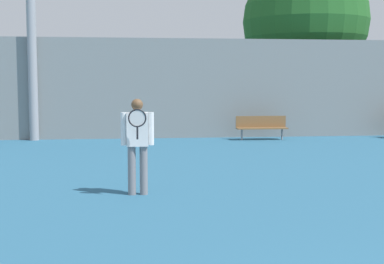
% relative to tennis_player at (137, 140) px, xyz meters
% --- Properties ---
extents(tennis_player, '(0.58, 0.40, 1.70)m').
position_rel_tennis_player_xyz_m(tennis_player, '(0.00, 0.00, 0.00)').
color(tennis_player, slate).
rests_on(tennis_player, ground_plane).
extents(bench_courtside_near, '(1.78, 0.40, 0.82)m').
position_rel_tennis_player_xyz_m(bench_courtside_near, '(4.44, 8.70, -0.47)').
color(bench_courtside_near, brown).
rests_on(bench_courtside_near, ground_plane).
extents(back_fence, '(27.98, 0.06, 3.54)m').
position_rel_tennis_player_xyz_m(back_fence, '(2.22, 9.62, 0.80)').
color(back_fence, gray).
rests_on(back_fence, ground_plane).
extents(tree_dark_dense, '(5.26, 5.26, 7.18)m').
position_rel_tennis_player_xyz_m(tree_dark_dense, '(7.29, 12.70, 3.57)').
color(tree_dark_dense, brown).
rests_on(tree_dark_dense, ground_plane).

